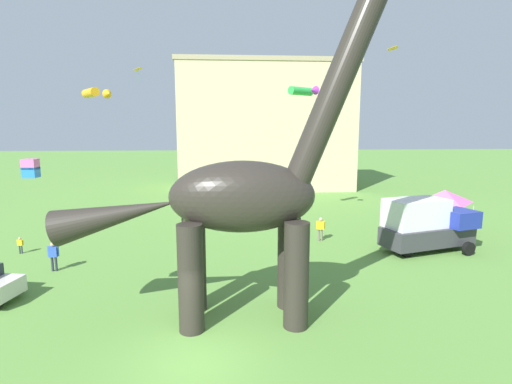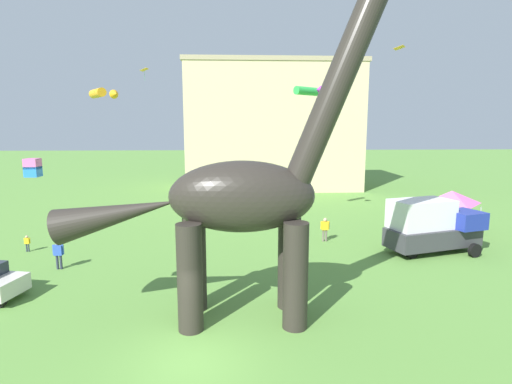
{
  "view_description": "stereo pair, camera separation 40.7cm",
  "coord_description": "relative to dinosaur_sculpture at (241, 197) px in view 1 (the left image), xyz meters",
  "views": [
    {
      "loc": [
        1.01,
        -11.99,
        7.42
      ],
      "look_at": [
        2.18,
        3.4,
        4.93
      ],
      "focal_mm": 28.25,
      "sensor_mm": 36.0,
      "label": 1
    },
    {
      "loc": [
        1.42,
        -12.02,
        7.42
      ],
      "look_at": [
        2.18,
        3.4,
        4.93
      ],
      "focal_mm": 28.25,
      "sensor_mm": 36.0,
      "label": 2
    }
  ],
  "objects": [
    {
      "name": "ground_plane",
      "position": [
        -1.57,
        -2.89,
        -4.84
      ],
      "size": [
        240.0,
        240.0,
        0.0
      ],
      "primitive_type": "plane",
      "color": "#5B8E3D"
    },
    {
      "name": "dinosaur_sculpture",
      "position": [
        0.0,
        0.0,
        0.0
      ],
      "size": [
        12.81,
        2.71,
        13.39
      ],
      "rotation": [
        0.0,
        0.0,
        -0.46
      ],
      "color": "#2D2823",
      "rests_on": "ground_plane"
    },
    {
      "name": "parked_box_truck",
      "position": [
        11.42,
        7.83,
        -3.19
      ],
      "size": [
        5.96,
        3.58,
        3.2
      ],
      "rotation": [
        0.0,
        0.0,
        0.28
      ],
      "color": "#38383D",
      "rests_on": "ground_plane"
    },
    {
      "name": "person_photographer",
      "position": [
        -12.74,
        9.12,
        -4.23
      ],
      "size": [
        0.38,
        0.17,
        1.0
      ],
      "rotation": [
        0.0,
        0.0,
        4.49
      ],
      "color": "#2D3347",
      "rests_on": "ground_plane"
    },
    {
      "name": "person_near_flyer",
      "position": [
        5.62,
        10.45,
        -3.89
      ],
      "size": [
        0.59,
        0.26,
        1.57
      ],
      "rotation": [
        0.0,
        0.0,
        3.43
      ],
      "color": "#6B6056",
      "rests_on": "ground_plane"
    },
    {
      "name": "person_vendor_side",
      "position": [
        -9.52,
        5.94,
        -3.9
      ],
      "size": [
        0.58,
        0.26,
        1.55
      ],
      "rotation": [
        0.0,
        0.0,
        2.23
      ],
      "color": "#2D3347",
      "rests_on": "ground_plane"
    },
    {
      "name": "festival_canopy_tent",
      "position": [
        15.01,
        12.3,
        -2.3
      ],
      "size": [
        3.15,
        3.15,
        3.0
      ],
      "color": "#B2B2B7",
      "rests_on": "ground_plane"
    },
    {
      "name": "kite_mid_center",
      "position": [
        -6.95,
        16.57,
        6.81
      ],
      "size": [
        0.57,
        0.75,
        0.91
      ],
      "color": "orange"
    },
    {
      "name": "kite_far_right",
      "position": [
        -9.94,
        15.72,
        5.01
      ],
      "size": [
        2.38,
        2.26,
        0.67
      ],
      "color": "orange"
    },
    {
      "name": "kite_apex",
      "position": [
        10.93,
        12.96,
        7.88
      ],
      "size": [
        1.01,
        1.08,
        0.19
      ],
      "color": "orange"
    },
    {
      "name": "kite_near_high",
      "position": [
        -7.26,
        -0.52,
        1.18
      ],
      "size": [
        0.46,
        0.46,
        0.64
      ],
      "color": "pink"
    },
    {
      "name": "kite_mid_left",
      "position": [
        5.39,
        16.03,
        5.28
      ],
      "size": [
        2.25,
        2.33,
        0.66
      ],
      "color": "green"
    },
    {
      "name": "background_building_block",
      "position": [
        4.33,
        35.04,
        2.69
      ],
      "size": [
        20.78,
        10.2,
        15.05
      ],
      "color": "#CCB78E",
      "rests_on": "ground_plane"
    }
  ]
}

